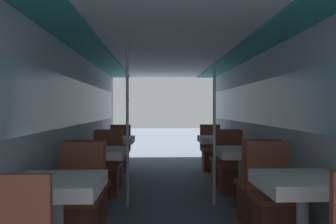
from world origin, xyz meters
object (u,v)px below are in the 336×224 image
at_px(dining_table_right_1, 242,156).
at_px(chair_left_near_2, 111,168).
at_px(chair_left_far_0, 77,213).
at_px(support_pole_right_1, 214,127).
at_px(dining_table_right_2, 217,142).
at_px(chair_left_far_2, 120,157).
at_px(chair_right_far_0, 274,211).
at_px(chair_left_near_1, 89,198).
at_px(dining_table_right_0, 303,189).
at_px(dining_table_left_0, 57,191).
at_px(chair_right_far_1, 231,174).
at_px(chair_left_far_1, 106,175).
at_px(chair_right_near_2, 224,168).
at_px(chair_right_near_1, 257,196).
at_px(dining_table_left_1, 99,157).
at_px(support_pole_left_1, 127,127).
at_px(dining_table_left_2, 116,142).
at_px(chair_right_far_2, 211,157).

bearing_deg(dining_table_right_1, chair_left_near_2, 148.40).
distance_m(chair_left_far_0, dining_table_right_1, 2.27).
bearing_deg(support_pole_right_1, chair_left_far_0, -142.53).
xyz_separation_m(dining_table_right_1, dining_table_right_2, (0.00, 1.81, 0.00)).
relative_size(chair_left_near_2, chair_left_far_2, 1.00).
bearing_deg(dining_table_right_2, chair_right_far_0, -90.00).
bearing_deg(chair_left_near_1, chair_right_far_0, -15.68).
xyz_separation_m(chair_left_far_0, chair_left_near_2, (0.00, 2.34, 0.00)).
relative_size(chair_left_far_0, chair_left_far_2, 1.00).
bearing_deg(dining_table_right_0, dining_table_left_0, 180.00).
distance_m(chair_left_near_2, support_pole_right_1, 2.07).
height_order(dining_table_right_1, chair_right_far_1, chair_right_far_1).
height_order(dining_table_right_0, chair_right_far_0, chair_right_far_0).
height_order(chair_left_far_0, chair_left_far_1, same).
distance_m(chair_right_far_1, chair_right_near_2, 0.53).
bearing_deg(support_pole_right_1, chair_right_near_1, -59.47).
xyz_separation_m(chair_left_near_1, chair_right_far_1, (1.90, 1.27, 0.00)).
distance_m(dining_table_left_1, chair_left_near_2, 1.23).
bearing_deg(chair_right_far_1, dining_table_right_0, 90.00).
bearing_deg(chair_left_far_0, dining_table_right_1, -148.40).
height_order(dining_table_right_0, dining_table_right_1, same).
distance_m(chair_left_far_1, support_pole_left_1, 1.06).
bearing_deg(chair_left_near_1, chair_left_far_2, 90.00).
bearing_deg(chair_right_far_1, support_pole_left_1, 22.63).
xyz_separation_m(dining_table_left_1, dining_table_right_1, (1.90, 0.00, 0.00)).
distance_m(chair_left_far_0, support_pole_right_1, 2.07).
bearing_deg(dining_table_left_2, dining_table_right_1, -43.53).
bearing_deg(support_pole_left_1, chair_right_far_0, -37.47).
xyz_separation_m(dining_table_right_0, chair_right_far_1, (0.00, 2.45, -0.37)).
distance_m(dining_table_right_1, dining_table_right_2, 1.81).
height_order(chair_left_far_1, chair_left_near_2, same).
xyz_separation_m(chair_left_far_1, dining_table_right_1, (1.90, -0.64, 0.37)).
bearing_deg(chair_left_near_1, dining_table_right_1, 18.50).
height_order(dining_table_left_0, chair_left_near_2, chair_left_near_2).
distance_m(dining_table_left_2, chair_right_far_2, 2.04).
relative_size(chair_left_near_1, chair_right_near_1, 1.00).
bearing_deg(dining_table_left_0, support_pole_left_1, 78.26).
relative_size(dining_table_right_0, chair_right_near_1, 0.80).
height_order(chair_left_far_1, support_pole_right_1, support_pole_right_1).
relative_size(chair_left_far_1, chair_right_far_2, 1.00).
relative_size(dining_table_left_0, dining_table_right_0, 1.00).
height_order(dining_table_left_2, chair_right_far_0, chair_right_far_0).
relative_size(chair_left_far_0, chair_left_near_1, 1.00).
bearing_deg(chair_right_far_2, dining_table_left_1, 52.10).
distance_m(chair_left_far_2, chair_right_near_1, 3.63).
distance_m(dining_table_left_1, dining_table_left_2, 1.81).
xyz_separation_m(dining_table_right_0, dining_table_right_2, (0.00, 3.62, 0.00)).
distance_m(dining_table_left_0, support_pole_right_1, 2.40).
height_order(chair_left_near_2, chair_right_near_1, same).
xyz_separation_m(dining_table_left_2, dining_table_right_2, (1.90, 0.00, 0.00)).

